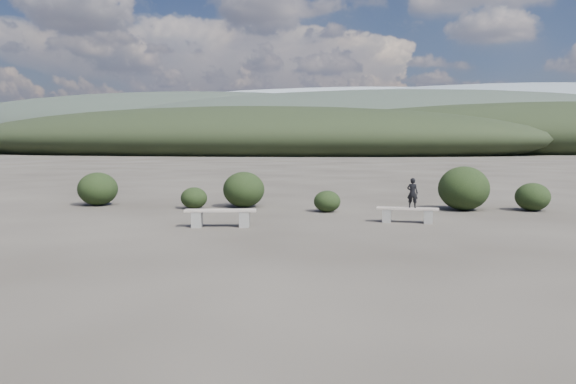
# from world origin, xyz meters

# --- Properties ---
(ground) EXTENTS (1200.00, 1200.00, 0.00)m
(ground) POSITION_xyz_m (0.00, 0.00, 0.00)
(ground) COLOR #302B25
(ground) RESTS_ON ground
(bench_left) EXTENTS (2.05, 0.82, 0.50)m
(bench_left) POSITION_xyz_m (-2.27, 4.26, 0.31)
(bench_left) COLOR slate
(bench_left) RESTS_ON ground
(bench_right) EXTENTS (1.83, 0.45, 0.45)m
(bench_right) POSITION_xyz_m (2.97, 6.03, 0.28)
(bench_right) COLOR slate
(bench_right) RESTS_ON ground
(seated_person) EXTENTS (0.37, 0.28, 0.89)m
(seated_person) POSITION_xyz_m (3.10, 6.02, 0.90)
(seated_person) COLOR black
(seated_person) RESTS_ON bench_right
(shrub_a) EXTENTS (0.95, 0.95, 0.78)m
(shrub_a) POSITION_xyz_m (-4.48, 8.26, 0.39)
(shrub_a) COLOR black
(shrub_a) RESTS_ON ground
(shrub_b) EXTENTS (1.52, 1.52, 1.31)m
(shrub_b) POSITION_xyz_m (-2.83, 9.03, 0.65)
(shrub_b) COLOR black
(shrub_b) RESTS_ON ground
(shrub_c) EXTENTS (0.92, 0.92, 0.74)m
(shrub_c) POSITION_xyz_m (0.34, 8.17, 0.37)
(shrub_c) COLOR black
(shrub_c) RESTS_ON ground
(shrub_d) EXTENTS (1.77, 1.77, 1.55)m
(shrub_d) POSITION_xyz_m (5.02, 9.50, 0.77)
(shrub_d) COLOR black
(shrub_d) RESTS_ON ground
(shrub_e) EXTENTS (1.18, 1.18, 0.98)m
(shrub_e) POSITION_xyz_m (7.36, 9.71, 0.49)
(shrub_e) COLOR black
(shrub_e) RESTS_ON ground
(shrub_f) EXTENTS (1.48, 1.48, 1.25)m
(shrub_f) POSITION_xyz_m (-8.41, 8.62, 0.63)
(shrub_f) COLOR black
(shrub_f) RESTS_ON ground
(mountain_ridges) EXTENTS (500.00, 400.00, 56.00)m
(mountain_ridges) POSITION_xyz_m (-7.48, 339.06, 10.84)
(mountain_ridges) COLOR black
(mountain_ridges) RESTS_ON ground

